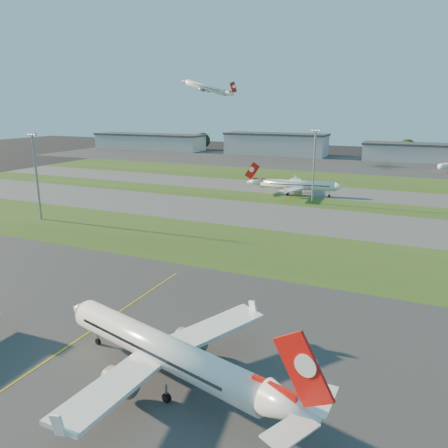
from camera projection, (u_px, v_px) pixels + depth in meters
The scene contains 21 objects.
ground at pixel (47, 336), 65.18m from camera, with size 700.00×700.00×0.00m, color black.
apron_near at pixel (47, 336), 65.18m from camera, with size 300.00×70.00×0.01m, color #333335.
grass_strip_a at pixel (203, 241), 111.03m from camera, with size 300.00×34.00×0.01m, color #2F4918.
taxiway_a at pixel (249, 213), 140.12m from camera, with size 300.00×32.00×0.01m, color #515154.
grass_strip_b at pixel (273, 199), 162.16m from camera, with size 300.00×18.00×0.01m, color #2F4918.
taxiway_b at pixel (289, 189), 181.55m from camera, with size 300.00×26.00×0.01m, color #515154.
grass_strip_c at pixel (308, 177), 210.65m from camera, with size 300.00×40.00×0.01m, color #2F4918.
apron_far at pixel (332, 163), 263.55m from camera, with size 400.00×80.00×0.01m, color #333335.
yellow_line at pixel (73, 344), 63.22m from camera, with size 0.25×60.00×0.02m, color gold.
airliner_parked at pixel (163, 351), 53.61m from camera, with size 37.50×31.46×11.94m.
airliner_taxiing at pixel (296, 185), 168.02m from camera, with size 34.87×29.40×10.91m.
airliner_departing at pixel (206, 88), 275.64m from camera, with size 34.07×28.73×10.66m.
light_mast_west at pixel (36, 171), 128.79m from camera, with size 3.20×0.70×25.80m.
light_mast_centre at pixel (314, 161), 150.63m from camera, with size 3.20×0.70×25.80m.
hangar_far_west at pixel (149, 141), 347.38m from camera, with size 91.80×23.00×12.20m.
hangar_west at pixel (276, 144), 305.70m from camera, with size 71.40×23.00×15.20m.
hangar_east at pixel (432, 153), 266.89m from camera, with size 81.60×23.00×11.20m.
tree_far_west at pixel (118, 139), 374.49m from camera, with size 11.00×11.00×12.00m.
tree_west at pixel (203, 140), 344.62m from camera, with size 12.10×12.10×13.20m.
tree_mid_west at pixel (314, 147), 306.04m from camera, with size 9.90×9.90×10.80m.
tree_mid_east at pixel (407, 148), 284.83m from camera, with size 11.55×11.55×12.60m.
Camera 1 is at (48.08, -42.65, 33.25)m, focal length 35.00 mm.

